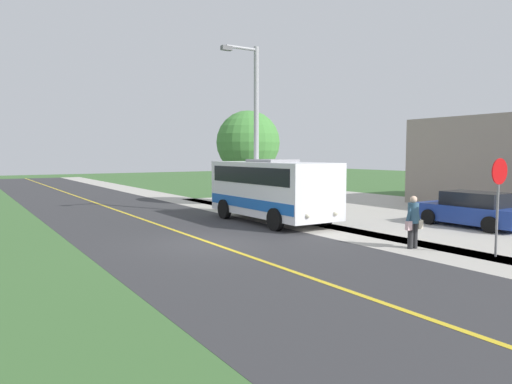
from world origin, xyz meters
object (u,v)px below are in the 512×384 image
at_px(parked_car_near, 472,210).
at_px(tree_curbside, 248,143).
at_px(shuttle_bus_front, 272,188).
at_px(street_light_pole, 254,124).
at_px(stop_sign, 499,190).
at_px(pedestrian_with_bags, 413,220).

height_order(parked_car_near, tree_curbside, tree_curbside).
bearing_deg(tree_curbside, shuttle_bus_front, 66.88).
bearing_deg(shuttle_bus_front, tree_curbside, -113.12).
distance_m(shuttle_bus_front, tree_curbside, 7.55).
bearing_deg(street_light_pole, stop_sign, 96.14).
xyz_separation_m(shuttle_bus_front, street_light_pole, (-0.32, -1.99, 2.89)).
height_order(shuttle_bus_front, street_light_pole, street_light_pole).
xyz_separation_m(shuttle_bus_front, tree_curbside, (-2.84, -6.66, 2.13)).
xyz_separation_m(shuttle_bus_front, pedestrian_with_bags, (-0.47, 7.25, -0.63)).
bearing_deg(street_light_pole, tree_curbside, -118.37).
bearing_deg(stop_sign, parked_car_near, -140.65).
relative_size(pedestrian_with_bags, stop_sign, 0.58).
bearing_deg(tree_curbside, street_light_pole, 61.63).
bearing_deg(pedestrian_with_bags, shuttle_bus_front, -86.28).
relative_size(stop_sign, tree_curbside, 0.52).
height_order(shuttle_bus_front, parked_car_near, shuttle_bus_front).
bearing_deg(pedestrian_with_bags, tree_curbside, -99.68).
relative_size(parked_car_near, tree_curbside, 0.80).
relative_size(pedestrian_with_bags, tree_curbside, 0.30).
height_order(shuttle_bus_front, pedestrian_with_bags, shuttle_bus_front).
height_order(street_light_pole, tree_curbside, street_light_pole).
xyz_separation_m(stop_sign, street_light_pole, (1.22, -11.36, 2.45)).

